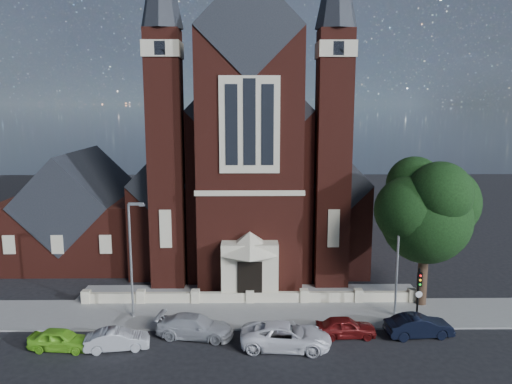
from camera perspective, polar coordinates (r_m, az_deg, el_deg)
ground at (r=45.64m, az=-0.71°, el=-8.50°), size 120.00×120.00×0.00m
pavement_strip at (r=35.84m, az=-0.70°, el=-13.83°), size 60.00×5.00×0.12m
forecourt_paving at (r=39.53m, az=-0.70°, el=-11.49°), size 26.00×3.00×0.14m
forecourt_wall at (r=37.68m, az=-0.70°, el=-12.60°), size 24.00×0.40×0.90m
church at (r=51.61m, az=-0.73°, el=2.99°), size 20.01×34.90×29.20m
parish_hall at (r=50.09m, az=-19.37°, el=-2.64°), size 12.00×12.20×10.24m
street_tree at (r=37.02m, az=19.18°, el=-2.29°), size 6.40×6.60×10.70m
street_lamp_left at (r=34.68m, az=-14.00°, el=-6.86°), size 1.16×0.22×8.09m
street_lamp_right at (r=35.23m, az=16.04°, el=-6.69°), size 1.16×0.22×8.09m
traffic_signal at (r=34.72m, az=18.09°, el=-10.55°), size 0.28×0.42×4.00m
car_lime_van at (r=33.15m, az=-21.44°, el=-15.41°), size 3.85×1.83×1.27m
car_silver_a at (r=32.13m, az=-15.57°, el=-15.93°), size 3.93×1.89×1.24m
car_silver_b at (r=32.68m, az=-6.99°, el=-15.00°), size 5.13×2.79×1.41m
car_white_suv at (r=31.21m, az=3.44°, el=-16.10°), size 5.65×2.97×1.51m
car_dark_red at (r=33.00m, az=10.20°, el=-14.95°), size 3.84×1.63×1.29m
car_navy at (r=34.11m, az=18.11°, el=-14.36°), size 4.33×1.91×1.38m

